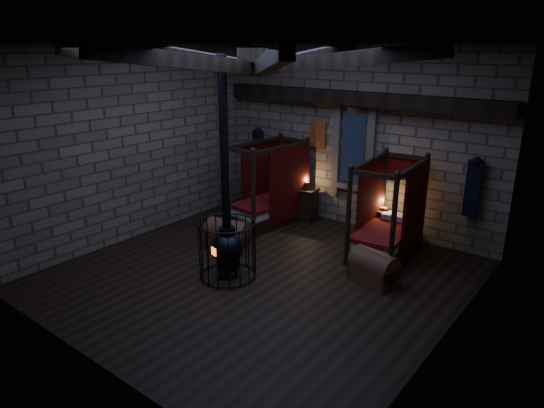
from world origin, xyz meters
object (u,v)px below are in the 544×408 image
Objects in this scene: bed_right at (387,232)px; stove at (227,245)px; trunk_right at (374,268)px; trunk_left at (228,236)px; bed_left at (270,203)px.

stove is at bearing -128.28° from bed_right.
trunk_right is (0.38, -1.31, -0.21)m from bed_right.
trunk_left is at bearing -151.28° from bed_right.
bed_left is 0.49× the size of stove.
bed_right is at bearing 69.43° from stove.
bed_right is at bearing 118.72° from trunk_right.
bed_right is 2.11× the size of trunk_right.
stove reaches higher than trunk_right.
bed_left is at bearing 126.46° from stove.
bed_left is 2.00× the size of trunk_left.
trunk_left is 1.39m from stove.
bed_left is 3.08m from stove.
stove reaches higher than bed_right.
trunk_right is 2.75m from stove.
trunk_left is at bearing -158.09° from trunk_right.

